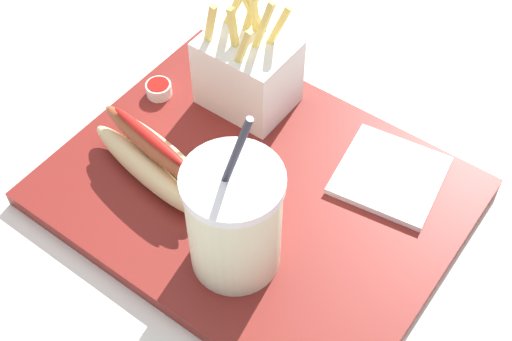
% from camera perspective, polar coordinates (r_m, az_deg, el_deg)
% --- Properties ---
extents(ground_plane, '(2.40, 2.40, 0.02)m').
position_cam_1_polar(ground_plane, '(0.81, 0.00, -2.63)').
color(ground_plane, silver).
extents(food_tray, '(0.45, 0.35, 0.02)m').
position_cam_1_polar(food_tray, '(0.80, 0.00, -1.79)').
color(food_tray, maroon).
rests_on(food_tray, ground_plane).
extents(soda_cup, '(0.10, 0.10, 0.22)m').
position_cam_1_polar(soda_cup, '(0.68, -1.82, -4.12)').
color(soda_cup, beige).
rests_on(soda_cup, food_tray).
extents(fries_basket, '(0.11, 0.09, 0.18)m').
position_cam_1_polar(fries_basket, '(0.84, -0.70, 8.24)').
color(fries_basket, white).
rests_on(fries_basket, food_tray).
extents(hot_dog_1, '(0.18, 0.08, 0.07)m').
position_cam_1_polar(hot_dog_1, '(0.79, -8.47, 1.05)').
color(hot_dog_1, '#E5C689').
rests_on(hot_dog_1, food_tray).
extents(ketchup_cup_1, '(0.03, 0.03, 0.02)m').
position_cam_1_polar(ketchup_cup_1, '(0.89, -8.05, 6.72)').
color(ketchup_cup_1, white).
rests_on(ketchup_cup_1, food_tray).
extents(napkin_stack, '(0.13, 0.13, 0.01)m').
position_cam_1_polar(napkin_stack, '(0.81, 11.00, -0.38)').
color(napkin_stack, white).
rests_on(napkin_stack, food_tray).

